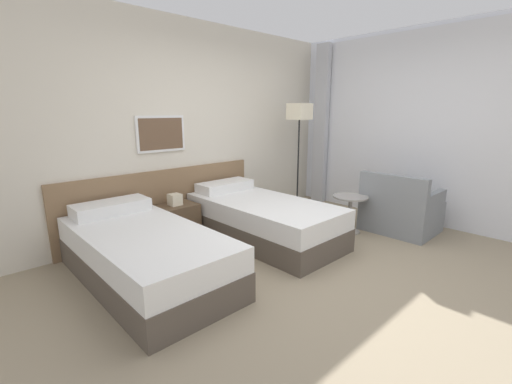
{
  "coord_description": "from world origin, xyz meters",
  "views": [
    {
      "loc": [
        -2.62,
        -1.82,
        1.57
      ],
      "look_at": [
        0.06,
        1.01,
        0.64
      ],
      "focal_mm": 24.0,
      "sensor_mm": 36.0,
      "label": 1
    }
  ],
  "objects": [
    {
      "name": "ground_plane",
      "position": [
        0.0,
        0.0,
        0.0
      ],
      "size": [
        16.0,
        16.0,
        0.0
      ],
      "primitive_type": "plane",
      "color": "gray"
    },
    {
      "name": "wall_headboard",
      "position": [
        -0.03,
        2.12,
        1.3
      ],
      "size": [
        10.0,
        0.1,
        2.7
      ],
      "color": "beige",
      "rests_on": "ground_plane"
    },
    {
      "name": "wall_window",
      "position": [
        2.4,
        -0.09,
        1.34
      ],
      "size": [
        0.21,
        4.6,
        2.7
      ],
      "color": "white",
      "rests_on": "ground_plane"
    },
    {
      "name": "bed_near_door",
      "position": [
        -1.32,
        1.08,
        0.26
      ],
      "size": [
        0.97,
        1.98,
        0.62
      ],
      "color": "brown",
      "rests_on": "ground_plane"
    },
    {
      "name": "bed_near_window",
      "position": [
        0.23,
        1.08,
        0.26
      ],
      "size": [
        0.97,
        1.98,
        0.62
      ],
      "color": "brown",
      "rests_on": "ground_plane"
    },
    {
      "name": "nightstand",
      "position": [
        -0.54,
        1.83,
        0.23
      ],
      "size": [
        0.51,
        0.37,
        0.57
      ],
      "color": "brown",
      "rests_on": "ground_plane"
    },
    {
      "name": "floor_lamp",
      "position": [
        1.47,
        1.55,
        1.45
      ],
      "size": [
        0.29,
        0.29,
        1.68
      ],
      "color": "black",
      "rests_on": "ground_plane"
    },
    {
      "name": "side_table",
      "position": [
        1.24,
        0.47,
        0.34
      ],
      "size": [
        0.45,
        0.45,
        0.49
      ],
      "color": "gray",
      "rests_on": "ground_plane"
    },
    {
      "name": "armchair",
      "position": [
        1.77,
        0.03,
        0.26
      ],
      "size": [
        0.75,
        0.87,
        0.8
      ],
      "rotation": [
        0.0,
        0.0,
        1.58
      ],
      "color": "gray",
      "rests_on": "ground_plane"
    }
  ]
}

